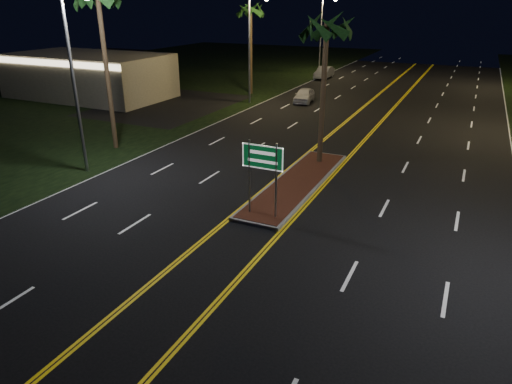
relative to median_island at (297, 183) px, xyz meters
The scene contains 12 objects.
ground 7.00m from the median_island, 90.00° to the right, with size 120.00×120.00×0.00m, color black.
grass_left 34.99m from the median_island, 149.04° to the left, with size 40.00×110.00×0.01m, color black.
median_island is the anchor object (origin of this frame).
highway_sign 4.80m from the median_island, 90.00° to the right, with size 1.80×0.08×3.20m.
commercial_building 29.13m from the median_island, 153.45° to the left, with size 15.00×8.12×4.00m.
streetlight_left_near 12.36m from the median_island, 164.22° to the right, with size 1.91×0.44×9.00m.
streetlight_left_mid 20.80m from the median_island, 121.98° to the left, with size 1.91×0.44×9.00m.
streetlight_left_far 38.89m from the median_island, 106.00° to the left, with size 1.91×0.44×9.00m.
palm_median 8.00m from the median_island, 90.00° to the left, with size 2.40×2.40×8.30m.
palm_left_far 25.76m from the median_island, 121.36° to the left, with size 2.40×2.40×8.80m.
car_near 20.49m from the median_island, 108.90° to the left, with size 1.89×4.41×1.47m, color silver.
car_far 34.97m from the median_island, 105.40° to the left, with size 2.02×4.71×1.57m, color silver.
Camera 1 is at (7.23, -13.07, 8.46)m, focal length 32.00 mm.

